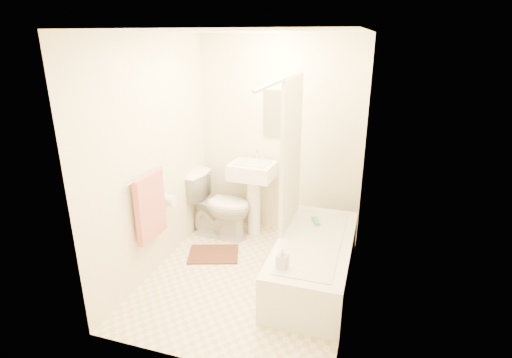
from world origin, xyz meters
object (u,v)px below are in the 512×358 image
(bathtub, at_px, (314,261))
(soap_bottle, at_px, (282,259))
(toilet, at_px, (220,206))
(sink, at_px, (253,196))
(bath_mat, at_px, (214,254))

(bathtub, height_order, soap_bottle, soap_bottle)
(toilet, bearing_deg, soap_bottle, -133.14)
(toilet, distance_m, bathtub, 1.45)
(sink, bearing_deg, bathtub, -39.00)
(toilet, xyz_separation_m, bathtub, (1.29, -0.65, -0.17))
(bathtub, bearing_deg, bath_mat, 172.22)
(bathtub, relative_size, soap_bottle, 8.43)
(sink, relative_size, soap_bottle, 5.27)
(toilet, relative_size, sink, 0.79)
(toilet, bearing_deg, bath_mat, -161.52)
(sink, xyz_separation_m, bathtub, (0.91, -0.81, -0.28))
(sink, xyz_separation_m, bath_mat, (-0.27, -0.65, -0.50))
(bath_mat, height_order, soap_bottle, soap_bottle)
(sink, distance_m, bath_mat, 0.86)
(toilet, relative_size, soap_bottle, 4.19)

